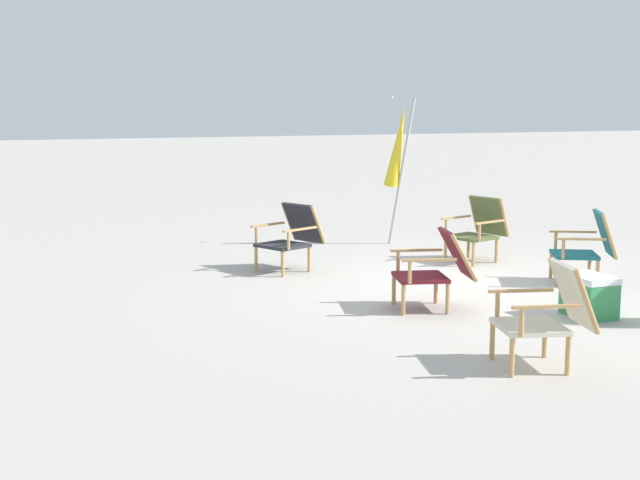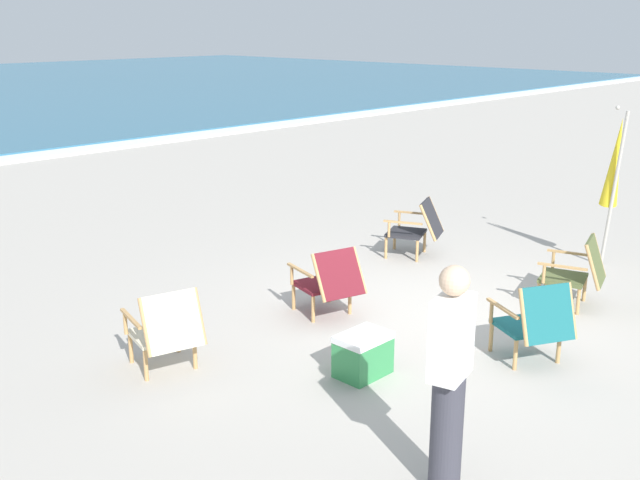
# 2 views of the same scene
# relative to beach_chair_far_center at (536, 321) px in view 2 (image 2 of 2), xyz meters

# --- Properties ---
(ground_plane) EXTENTS (80.00, 80.00, 0.00)m
(ground_plane) POSITION_rel_beach_chair_far_center_xyz_m (0.31, 1.30, -0.43)
(ground_plane) COLOR #B2AAA0
(beach_chair_far_center) EXTENTS (0.82, 0.86, 0.82)m
(beach_chair_far_center) POSITION_rel_beach_chair_far_center_xyz_m (0.00, 0.00, 0.00)
(beach_chair_far_center) COLOR #196066
(beach_chair_far_center) RESTS_ON ground
(beach_chair_back_left) EXTENTS (0.73, 0.82, 0.81)m
(beach_chair_back_left) POSITION_rel_beach_chair_far_center_xyz_m (-2.50, 2.31, -0.00)
(beach_chair_back_left) COLOR beige
(beach_chair_back_left) RESTS_ON ground
(beach_chair_front_left) EXTENTS (0.82, 0.89, 0.80)m
(beach_chair_front_left) POSITION_rel_beach_chair_far_center_xyz_m (1.94, 2.82, -0.00)
(beach_chair_front_left) COLOR #28282D
(beach_chair_front_left) RESTS_ON ground
(beach_chair_front_right) EXTENTS (0.75, 0.87, 0.79)m
(beach_chair_front_right) POSITION_rel_beach_chair_far_center_xyz_m (-0.49, 2.18, -0.01)
(beach_chair_front_right) COLOR maroon
(beach_chair_front_right) RESTS_ON ground
(beach_chair_back_right) EXTENTS (0.75, 0.81, 0.82)m
(beach_chair_back_right) POSITION_rel_beach_chair_far_center_xyz_m (1.66, 0.39, -0.00)
(beach_chair_back_right) COLOR #515B33
(beach_chair_back_right) RESTS_ON ground
(umbrella_furled_yellow) EXTENTS (0.45, 0.44, 2.10)m
(umbrella_furled_yellow) POSITION_rel_beach_chair_far_center_xyz_m (3.26, 0.76, 0.94)
(umbrella_furled_yellow) COLOR #B7B2A8
(umbrella_furled_yellow) RESTS_ON ground
(person_near_chairs) EXTENTS (0.38, 0.27, 1.63)m
(person_near_chairs) POSITION_rel_beach_chair_far_center_xyz_m (-2.24, -0.56, 0.41)
(person_near_chairs) COLOR #383842
(person_near_chairs) RESTS_ON ground
(cooler_box) EXTENTS (0.49, 0.35, 0.40)m
(cooler_box) POSITION_rel_beach_chair_far_center_xyz_m (-1.30, 0.99, -0.23)
(cooler_box) COLOR #338C4C
(cooler_box) RESTS_ON ground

